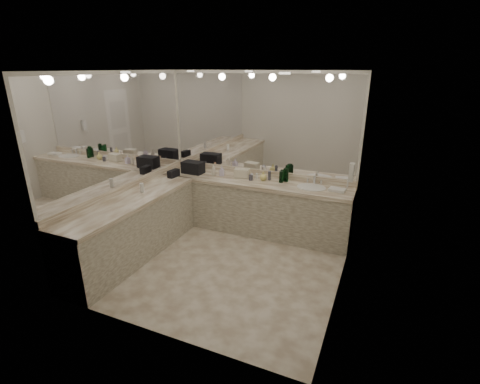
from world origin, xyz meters
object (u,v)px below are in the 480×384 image
at_px(sink, 311,188).
at_px(soap_bottle_b, 222,171).
at_px(soap_bottle_a, 214,170).
at_px(wall_phone, 352,172).
at_px(cream_cosmetic_case, 242,173).
at_px(soap_bottle_c, 263,176).
at_px(hand_towel, 337,190).
at_px(black_toiletry_bag, 193,167).

relative_size(sink, soap_bottle_b, 2.62).
distance_m(sink, soap_bottle_a, 1.68).
xyz_separation_m(wall_phone, cream_cosmetic_case, (-1.79, 0.56, -0.38)).
xyz_separation_m(sink, soap_bottle_b, (-1.53, 0.01, 0.09)).
distance_m(soap_bottle_b, soap_bottle_c, 0.73).
relative_size(hand_towel, soap_bottle_a, 1.28).
xyz_separation_m(sink, black_toiletry_bag, (-2.06, -0.04, 0.11)).
relative_size(wall_phone, hand_towel, 1.01).
height_order(soap_bottle_a, soap_bottle_b, soap_bottle_a).
bearing_deg(black_toiletry_bag, soap_bottle_b, 6.01).
bearing_deg(soap_bottle_a, sink, 0.74).
distance_m(black_toiletry_bag, soap_bottle_c, 1.27).
height_order(wall_phone, black_toiletry_bag, wall_phone).
relative_size(black_toiletry_bag, hand_towel, 1.52).
xyz_separation_m(hand_towel, soap_bottle_c, (-1.19, 0.05, 0.05)).
bearing_deg(soap_bottle_b, soap_bottle_c, 2.32).
relative_size(sink, cream_cosmetic_case, 1.81).
xyz_separation_m(black_toiletry_bag, soap_bottle_c, (1.26, 0.09, -0.03)).
relative_size(soap_bottle_a, soap_bottle_b, 1.10).
bearing_deg(cream_cosmetic_case, soap_bottle_c, -13.39).
distance_m(cream_cosmetic_case, soap_bottle_b, 0.35).
distance_m(sink, wall_phone, 0.91).
xyz_separation_m(soap_bottle_a, soap_bottle_c, (0.88, 0.06, -0.02)).
xyz_separation_m(black_toiletry_bag, hand_towel, (2.45, 0.03, -0.08)).
height_order(soap_bottle_b, soap_bottle_c, soap_bottle_b).
height_order(cream_cosmetic_case, soap_bottle_c, soap_bottle_c).
bearing_deg(cream_cosmetic_case, wall_phone, -27.71).
relative_size(soap_bottle_b, soap_bottle_c, 1.13).
bearing_deg(soap_bottle_a, soap_bottle_c, 4.16).
bearing_deg(sink, hand_towel, -1.79).
bearing_deg(black_toiletry_bag, cream_cosmetic_case, 6.91).
bearing_deg(cream_cosmetic_case, hand_towel, -12.98).
distance_m(black_toiletry_bag, soap_bottle_a, 0.39).
bearing_deg(sink, cream_cosmetic_case, 176.95).
distance_m(soap_bottle_a, soap_bottle_c, 0.88).
xyz_separation_m(sink, wall_phone, (0.61, -0.50, 0.46)).
height_order(black_toiletry_bag, hand_towel, black_toiletry_bag).
bearing_deg(cream_cosmetic_case, black_toiletry_bag, 176.67).
relative_size(black_toiletry_bag, cream_cosmetic_case, 1.48).
height_order(sink, black_toiletry_bag, black_toiletry_bag).
bearing_deg(wall_phone, cream_cosmetic_case, 162.53).
xyz_separation_m(soap_bottle_a, soap_bottle_b, (0.14, 0.03, -0.01)).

